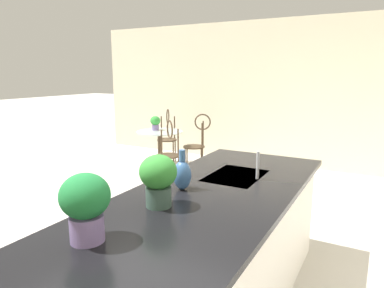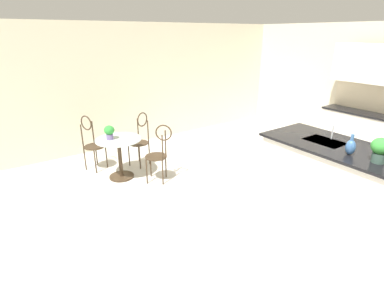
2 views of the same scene
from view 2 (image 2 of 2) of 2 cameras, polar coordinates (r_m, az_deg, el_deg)
name	(u,v)px [view 2 (image 2 of 2)]	position (r m, az deg, el deg)	size (l,w,h in m)	color
ground_plane	(296,218)	(4.63, 19.14, -13.24)	(40.00, 40.00, 0.00)	beige
wall_left_window	(152,84)	(7.27, -7.71, 11.33)	(0.12, 7.80, 2.70)	beige
kitchen_island	(354,181)	(4.94, 28.50, -6.28)	(2.80, 1.06, 0.92)	white
back_counter_run	(382,136)	(7.24, 32.44, 1.25)	(2.44, 0.64, 1.52)	white
bistro_table	(120,154)	(5.47, -13.59, -1.95)	(0.80, 0.80, 0.74)	#3D2D1E
chair_near_window	(92,140)	(5.95, -18.56, 0.67)	(0.52, 0.50, 1.04)	#3D2D1E
chair_by_island	(159,151)	(5.18, -6.31, -1.26)	(0.54, 0.54, 1.04)	#3D2D1E
chair_toward_desk	(140,137)	(5.92, -9.85, 1.36)	(0.50, 0.52, 1.04)	#3D2D1E
sink_faucet	(332,132)	(5.13, 25.17, 2.04)	(0.02, 0.02, 0.22)	#B2B5BA
potted_plant_on_table	(109,132)	(5.34, -15.46, 2.30)	(0.18, 0.18, 0.25)	#7A669E
potted_plant_counter_near	(380,149)	(4.46, 32.23, -0.74)	(0.23, 0.23, 0.33)	#385147
vase_on_counter	(351,147)	(4.58, 27.95, -0.47)	(0.13, 0.13, 0.29)	#386099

